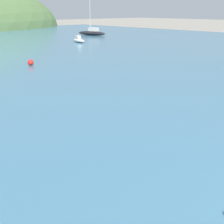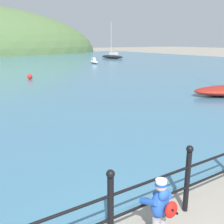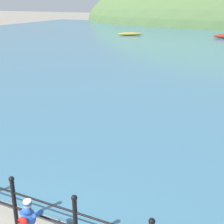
# 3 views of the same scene
# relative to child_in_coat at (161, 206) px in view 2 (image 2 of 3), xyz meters

# --- Properties ---
(iron_railing) EXTENTS (4.71, 0.12, 1.21)m
(iron_railing) POSITION_rel_child_in_coat_xyz_m (0.12, 0.31, 0.04)
(iron_railing) COLOR black
(iron_railing) RESTS_ON ground
(child_in_coat) EXTENTS (0.41, 0.55, 1.00)m
(child_in_coat) POSITION_rel_child_in_coat_xyz_m (0.00, 0.00, 0.00)
(child_in_coat) COLOR #99999E
(child_in_coat) RESTS_ON ground
(boat_nearest_quay) EXTENTS (2.33, 4.81, 5.61)m
(boat_nearest_quay) POSITION_rel_child_in_coat_xyz_m (21.04, 33.98, -0.16)
(boat_nearest_quay) COLOR black
(boat_nearest_quay) RESTS_ON water
(boat_far_left) EXTENTS (1.18, 2.58, 0.70)m
(boat_far_left) POSITION_rel_child_in_coat_xyz_m (13.93, 27.22, -0.28)
(boat_far_left) COLOR silver
(boat_far_left) RESTS_ON water
(mooring_buoy) EXTENTS (0.37, 0.37, 0.37)m
(mooring_buoy) POSITION_rel_child_in_coat_xyz_m (3.02, 17.26, -0.32)
(mooring_buoy) COLOR red
(mooring_buoy) RESTS_ON water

